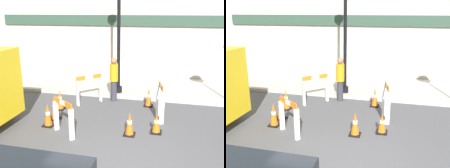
{
  "view_description": "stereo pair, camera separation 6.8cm",
  "coord_description": "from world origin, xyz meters",
  "views": [
    {
      "loc": [
        0.89,
        -4.81,
        3.29
      ],
      "look_at": [
        -1.04,
        3.02,
        1.0
      ],
      "focal_mm": 42.0,
      "sensor_mm": 36.0,
      "label": 1
    },
    {
      "loc": [
        0.95,
        -4.79,
        3.29
      ],
      "look_at": [
        -1.04,
        3.02,
        1.0
      ],
      "focal_mm": 42.0,
      "sensor_mm": 36.0,
      "label": 2
    }
  ],
  "objects": [
    {
      "name": "streetlamp_post",
      "position": [
        -1.25,
        4.95,
        3.41
      ],
      "size": [
        0.44,
        0.44,
        5.12
      ],
      "color": "black",
      "rests_on": "sidewalk_slab"
    },
    {
      "name": "traffic_cone_0",
      "position": [
        -2.64,
        2.1,
        0.36
      ],
      "size": [
        0.3,
        0.3,
        0.74
      ],
      "color": "black",
      "rests_on": "ground_plane"
    },
    {
      "name": "storefront_facade",
      "position": [
        0.0,
        7.92,
        2.75
      ],
      "size": [
        18.0,
        0.22,
        5.5
      ],
      "color": "#BCB29E",
      "rests_on": "ground_plane"
    },
    {
      "name": "barricade_0",
      "position": [
        -1.94,
        1.21,
        0.54
      ],
      "size": [
        0.78,
        0.61,
        1.0
      ],
      "rotation": [
        0.0,
        0.0,
        5.66
      ],
      "color": "white",
      "rests_on": "ground_plane"
    },
    {
      "name": "traffic_cone_2",
      "position": [
        0.06,
        3.96,
        0.33
      ],
      "size": [
        0.3,
        0.3,
        0.68
      ],
      "color": "black",
      "rests_on": "ground_plane"
    },
    {
      "name": "traffic_cone_5",
      "position": [
        -0.2,
        1.61,
        0.32
      ],
      "size": [
        0.3,
        0.3,
        0.66
      ],
      "color": "black",
      "rests_on": "ground_plane"
    },
    {
      "name": "traffic_cone_4",
      "position": [
        -2.62,
        1.62,
        0.33
      ],
      "size": [
        0.3,
        0.3,
        0.69
      ],
      "color": "black",
      "rests_on": "ground_plane"
    },
    {
      "name": "barricade_2",
      "position": [
        -2.06,
        3.74,
        0.58
      ],
      "size": [
        0.78,
        0.8,
        1.06
      ],
      "rotation": [
        0.0,
        0.0,
        10.23
      ],
      "color": "white",
      "rests_on": "ground_plane"
    },
    {
      "name": "traffic_cone_3",
      "position": [
        0.49,
        1.92,
        0.27
      ],
      "size": [
        0.3,
        0.3,
        0.57
      ],
      "color": "black",
      "rests_on": "ground_plane"
    },
    {
      "name": "barricade_1",
      "position": [
        0.52,
        2.86,
        0.6
      ],
      "size": [
        0.28,
        0.72,
        1.14
      ],
      "rotation": [
        0.0,
        0.0,
        8.08
      ],
      "color": "white",
      "rests_on": "ground_plane"
    },
    {
      "name": "sidewalk_slab",
      "position": [
        0.0,
        6.17,
        0.06
      ],
      "size": [
        18.0,
        3.35,
        0.12
      ],
      "color": "#ADA89E",
      "rests_on": "ground_plane"
    },
    {
      "name": "person_worker",
      "position": [
        -1.27,
        4.25,
        0.89
      ],
      "size": [
        0.34,
        0.34,
        1.63
      ],
      "rotation": [
        0.0,
        0.0,
        -1.44
      ],
      "color": "#33333D",
      "rests_on": "ground_plane"
    },
    {
      "name": "traffic_cone_1",
      "position": [
        -2.85,
        2.94,
        0.34
      ],
      "size": [
        0.3,
        0.3,
        0.7
      ],
      "color": "black",
      "rests_on": "ground_plane"
    }
  ]
}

